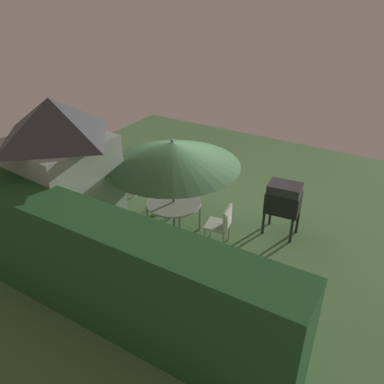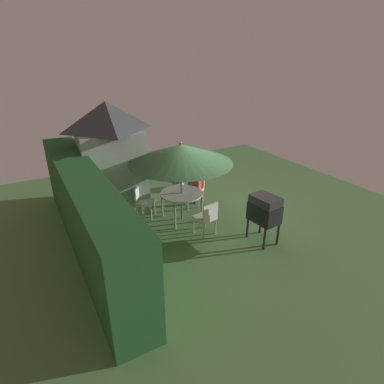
{
  "view_description": "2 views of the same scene",
  "coord_description": "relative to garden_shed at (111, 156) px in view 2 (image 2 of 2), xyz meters",
  "views": [
    {
      "loc": [
        -3.74,
        6.81,
        4.96
      ],
      "look_at": [
        -0.06,
        0.66,
        0.96
      ],
      "focal_mm": 36.6,
      "sensor_mm": 36.0,
      "label": 1
    },
    {
      "loc": [
        -6.6,
        4.48,
        4.22
      ],
      "look_at": [
        -0.16,
        0.84,
        0.93
      ],
      "focal_mm": 29.08,
      "sensor_mm": 36.0,
      "label": 2
    }
  ],
  "objects": [
    {
      "name": "ground_plane",
      "position": [
        -1.84,
        -2.34,
        -1.58
      ],
      "size": [
        11.0,
        11.0,
        0.0
      ],
      "primitive_type": "plane",
      "color": "#47703D"
    },
    {
      "name": "hedge_backdrop",
      "position": [
        -1.84,
        1.16,
        -0.61
      ],
      "size": [
        6.65,
        0.81,
        1.93
      ],
      "color": "#1E4C23",
      "rests_on": "ground"
    },
    {
      "name": "garden_shed",
      "position": [
        0.0,
        0.0,
        0.0
      ],
      "size": [
        1.91,
        1.9,
        3.09
      ],
      "color": "gray",
      "rests_on": "ground"
    },
    {
      "name": "patio_table",
      "position": [
        -1.64,
        -1.38,
        -0.86
      ],
      "size": [
        1.15,
        1.15,
        0.79
      ],
      "color": "#B2ADA3",
      "rests_on": "ground"
    },
    {
      "name": "patio_umbrella",
      "position": [
        -1.64,
        -1.38,
        0.31
      ],
      "size": [
        2.71,
        2.71,
        2.2
      ],
      "color": "#4C4C51",
      "rests_on": "ground"
    },
    {
      "name": "bbq_grill",
      "position": [
        -3.6,
        -2.57,
        -0.73
      ],
      "size": [
        0.75,
        0.57,
        1.2
      ],
      "color": "black",
      "rests_on": "ground"
    },
    {
      "name": "chair_near_shed",
      "position": [
        -0.94,
        -2.24,
        -1.06
      ],
      "size": [
        0.65,
        0.65,
        0.9
      ],
      "color": "silver",
      "rests_on": "ground"
    },
    {
      "name": "chair_far_side",
      "position": [
        -1.0,
        -0.49,
        -1.06
      ],
      "size": [
        0.65,
        0.65,
        0.9
      ],
      "color": "silver",
      "rests_on": "ground"
    },
    {
      "name": "chair_toward_hedge",
      "position": [
        -2.69,
        -1.55,
        -1.06
      ],
      "size": [
        0.53,
        0.53,
        0.9
      ],
      "color": "silver",
      "rests_on": "ground"
    },
    {
      "name": "potted_plant_by_shed",
      "position": [
        0.3,
        -2.23,
        -1.17
      ],
      "size": [
        0.58,
        0.58,
        0.77
      ],
      "color": "silver",
      "rests_on": "ground"
    },
    {
      "name": "potted_plant_by_grill",
      "position": [
        1.4,
        -2.78,
        -1.14
      ],
      "size": [
        0.59,
        0.59,
        0.78
      ],
      "color": "silver",
      "rests_on": "ground"
    },
    {
      "name": "person_in_red",
      "position": [
        -0.99,
        -2.17,
        -0.8
      ],
      "size": [
        0.42,
        0.4,
        1.26
      ],
      "color": "#CC3D33",
      "rests_on": "ground"
    }
  ]
}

